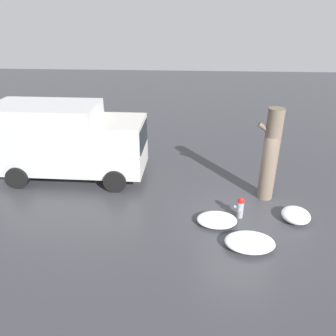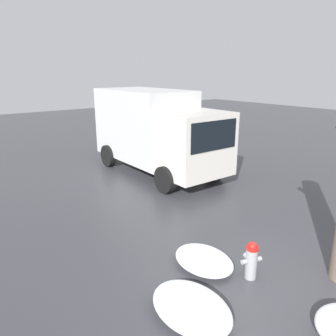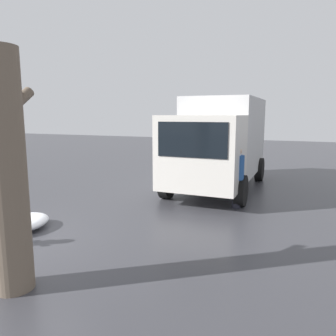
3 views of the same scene
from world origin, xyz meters
name	(u,v)px [view 1 (image 1 of 3)]	position (x,y,z in m)	size (l,w,h in m)	color
ground_plane	(239,217)	(0.00, 0.00, 0.00)	(60.00, 60.00, 0.00)	#38383D
fire_hydrant	(240,207)	(0.00, 0.00, 0.39)	(0.34, 0.43, 0.77)	gray
tree_trunk	(270,155)	(-1.13, -1.43, 1.77)	(0.88, 0.58, 3.51)	#6B5B4C
delivery_truck	(68,140)	(6.83, -2.67, 1.70)	(6.08, 2.61, 3.17)	beige
pedestrian	(129,149)	(4.47, -3.71, 0.93)	(0.37, 0.37, 1.70)	#23232D
snow_pile_by_hydrant	(296,215)	(-1.88, 0.08, 0.21)	(0.96, 1.02, 0.42)	white
snow_pile_curbside	(250,242)	(-0.09, 1.61, 0.18)	(1.52, 1.08, 0.37)	white
snow_pile_by_tree	(217,220)	(0.82, 0.46, 0.16)	(1.35, 1.00, 0.31)	white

